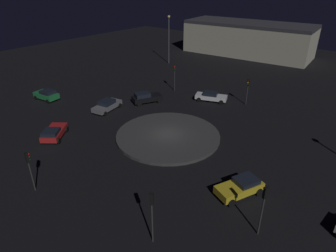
% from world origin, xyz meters
% --- Properties ---
extents(ground_plane, '(118.62, 118.62, 0.00)m').
position_xyz_m(ground_plane, '(0.00, 0.00, 0.00)').
color(ground_plane, black).
extents(roundabout_island, '(12.01, 12.01, 0.35)m').
position_xyz_m(roundabout_island, '(0.00, 0.00, 0.17)').
color(roundabout_island, '#383838').
rests_on(roundabout_island, ground_plane).
extents(car_grey, '(4.73, 2.77, 1.47)m').
position_xyz_m(car_grey, '(0.49, 11.31, 0.75)').
color(car_grey, slate).
rests_on(car_grey, ground_plane).
extents(car_black, '(4.64, 3.53, 1.58)m').
position_xyz_m(car_black, '(5.89, 9.00, 0.82)').
color(car_black, black).
rests_on(car_black, ground_plane).
extents(car_green, '(2.43, 4.04, 1.51)m').
position_xyz_m(car_green, '(-2.70, 21.35, 0.78)').
color(car_green, '#1E7238').
rests_on(car_green, ground_plane).
extents(car_yellow, '(4.46, 3.27, 1.43)m').
position_xyz_m(car_yellow, '(-3.86, -11.12, 0.76)').
color(car_yellow, gold).
rests_on(car_yellow, ground_plane).
extents(car_red, '(4.24, 3.92, 1.36)m').
position_xyz_m(car_red, '(-8.54, 9.91, 0.72)').
color(car_red, red).
rests_on(car_red, ground_plane).
extents(car_white, '(3.24, 4.89, 1.37)m').
position_xyz_m(car_white, '(12.53, 2.01, 0.71)').
color(car_white, white).
rests_on(car_white, ground_plane).
extents(traffic_light_northeast, '(0.39, 0.37, 4.27)m').
position_xyz_m(traffic_light_northeast, '(12.42, 8.85, 3.04)').
color(traffic_light_northeast, '#2D2D2D').
rests_on(traffic_light_northeast, ground_plane).
extents(traffic_light_west, '(0.38, 0.34, 3.85)m').
position_xyz_m(traffic_light_west, '(-14.71, 2.92, 2.75)').
color(traffic_light_west, '#2D2D2D').
rests_on(traffic_light_west, ground_plane).
extents(traffic_light_southwest, '(0.39, 0.37, 4.29)m').
position_xyz_m(traffic_light_southwest, '(-12.32, -8.73, 3.05)').
color(traffic_light_southwest, '#2D2D2D').
rests_on(traffic_light_southwest, ground_plane).
extents(traffic_light_southwest_near, '(0.37, 0.40, 4.25)m').
position_xyz_m(traffic_light_southwest_near, '(-6.98, -14.16, 3.02)').
color(traffic_light_southwest_near, '#2D2D2D').
rests_on(traffic_light_southwest_near, ground_plane).
extents(traffic_light_east, '(0.38, 0.33, 3.79)m').
position_xyz_m(traffic_light_east, '(14.56, -2.64, 2.71)').
color(traffic_light_east, '#2D2D2D').
rests_on(traffic_light_east, ground_plane).
extents(streetlamp_northeast, '(0.52, 0.52, 9.65)m').
position_xyz_m(streetlamp_northeast, '(24.85, 20.18, 6.15)').
color(streetlamp_northeast, '#4C4C51').
rests_on(streetlamp_northeast, ground_plane).
extents(store_building, '(13.09, 29.23, 7.27)m').
position_xyz_m(store_building, '(42.66, 11.08, 3.63)').
color(store_building, '#B7B299').
rests_on(store_building, ground_plane).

